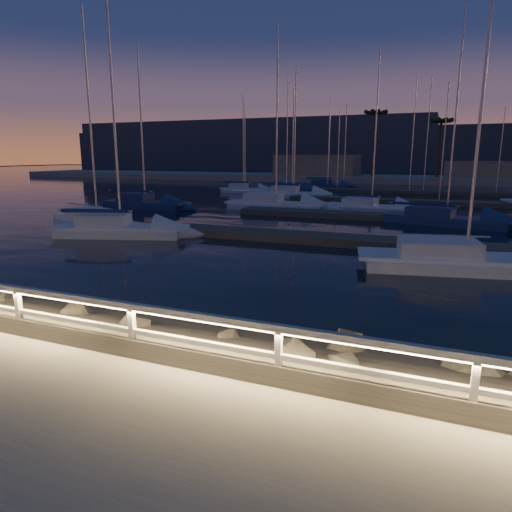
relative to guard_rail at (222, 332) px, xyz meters
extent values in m
plane|color=#A5A195|center=(0.07, 0.00, -0.77)|extent=(400.00, 400.00, 0.00)
cube|color=#A5A195|center=(0.07, -2.50, -0.87)|extent=(240.00, 5.00, 0.20)
cube|color=#5F5A51|center=(0.07, 1.50, -1.07)|extent=(240.00, 3.45, 1.29)
plane|color=black|center=(0.07, 80.00, -1.37)|extent=(320.00, 320.00, 0.00)
plane|color=black|center=(0.07, 0.00, -1.97)|extent=(400.00, 400.00, 0.00)
cube|color=silver|center=(-4.93, 0.00, -0.27)|extent=(0.11, 0.11, 1.00)
cube|color=silver|center=(-1.93, 0.00, -0.27)|extent=(0.11, 0.11, 1.00)
cube|color=silver|center=(1.07, 0.00, -0.27)|extent=(0.11, 0.11, 1.00)
cube|color=silver|center=(4.07, 0.00, -0.27)|extent=(0.11, 0.11, 1.00)
cube|color=silver|center=(0.07, 0.00, 0.23)|extent=(44.00, 0.12, 0.12)
cube|color=silver|center=(0.07, 0.00, -0.27)|extent=(44.00, 0.09, 0.09)
cube|color=#E2B165|center=(0.07, -0.02, 0.15)|extent=(44.00, 0.04, 0.03)
sphere|color=#5F5A51|center=(4.79, 1.61, -1.01)|extent=(0.86, 0.86, 0.86)
sphere|color=#5F5A51|center=(0.26, 1.88, -1.07)|extent=(0.95, 0.95, 0.95)
sphere|color=#5F5A51|center=(1.17, 1.00, -0.89)|extent=(0.85, 0.85, 0.85)
cube|color=#5F564F|center=(0.07, 16.00, -1.17)|extent=(22.00, 2.00, 0.40)
cube|color=#5F564F|center=(0.07, 26.00, -1.17)|extent=(22.00, 2.00, 0.40)
cube|color=#5F564F|center=(0.07, 38.00, -1.17)|extent=(22.00, 2.00, 0.40)
cube|color=#5F564F|center=(0.07, 50.00, -1.17)|extent=(22.00, 2.00, 0.40)
cube|color=#A5A195|center=(0.07, 74.00, -0.97)|extent=(160.00, 14.00, 1.20)
cube|color=gray|center=(-17.93, 74.00, 1.03)|extent=(14.00, 8.00, 4.00)
cube|color=gray|center=(8.07, 75.00, 0.53)|extent=(10.00, 6.00, 3.00)
cylinder|color=brown|center=(-7.93, 72.00, 4.88)|extent=(0.44, 0.44, 10.50)
cylinder|color=brown|center=(2.07, 73.00, 4.13)|extent=(0.44, 0.44, 9.00)
cube|color=#333C4E|center=(0.07, 130.00, 3.23)|extent=(220.00, 30.00, 14.00)
cube|color=#333C4E|center=(-59.93, 140.00, 5.23)|extent=(120.00, 25.00, 18.00)
cube|color=white|center=(-13.06, 13.58, -1.22)|extent=(7.20, 4.31, 0.58)
cube|color=white|center=(-13.06, 13.58, -0.86)|extent=(7.63, 4.17, 0.16)
cube|color=white|center=(-13.96, 13.29, -0.49)|extent=(3.06, 2.46, 0.69)
cylinder|color=#B8B9BE|center=(-13.06, 13.58, 5.18)|extent=(0.13, 0.13, 11.86)
cylinder|color=#B8B9BE|center=(-14.41, 13.14, 0.04)|extent=(4.08, 1.42, 0.08)
cube|color=white|center=(-16.21, 15.31, -1.22)|extent=(7.34, 4.48, 0.54)
cube|color=white|center=(-16.21, 15.31, -0.88)|extent=(7.78, 4.34, 0.15)
cube|color=white|center=(-17.12, 15.63, -0.53)|extent=(3.13, 2.53, 0.64)
cylinder|color=#B8B9BE|center=(-16.21, 15.31, 5.27)|extent=(0.12, 0.12, 12.10)
cylinder|color=#B8B9BE|center=(-17.58, 15.78, -0.04)|extent=(4.14, 1.50, 0.08)
cube|color=white|center=(4.43, 12.47, -1.22)|extent=(7.97, 4.00, 0.55)
cube|color=white|center=(4.43, 12.47, -0.87)|extent=(8.51, 3.75, 0.15)
cube|color=white|center=(3.39, 12.26, -0.53)|extent=(3.28, 2.45, 0.65)
cylinder|color=#B8B9BE|center=(4.43, 12.47, 5.84)|extent=(0.12, 0.12, 13.22)
cylinder|color=#B8B9BE|center=(2.87, 12.15, -0.03)|extent=(4.68, 1.02, 0.08)
cube|color=navy|center=(-19.93, 25.40, -1.22)|extent=(7.16, 2.57, 0.60)
cube|color=navy|center=(-19.93, 25.40, -0.84)|extent=(7.74, 2.23, 0.16)
cube|color=navy|center=(-20.92, 25.37, -0.46)|extent=(2.81, 1.85, 0.71)
cylinder|color=#B8B9BE|center=(-19.93, 25.40, 5.43)|extent=(0.13, 0.13, 12.32)
cylinder|color=#B8B9BE|center=(-21.41, 25.36, 0.09)|extent=(4.44, 0.21, 0.09)
cube|color=white|center=(-9.51, 29.14, -1.22)|extent=(8.02, 3.18, 0.61)
cube|color=white|center=(-9.51, 29.14, -0.83)|extent=(8.65, 2.84, 0.17)
cube|color=white|center=(-10.59, 29.06, -0.45)|extent=(3.19, 2.18, 0.72)
cylinder|color=#B8B9BE|center=(-9.51, 29.14, 6.09)|extent=(0.13, 0.13, 13.63)
cylinder|color=#B8B9BE|center=(-11.14, 29.02, 0.11)|extent=(4.90, 0.45, 0.09)
cube|color=white|center=(-1.90, 30.67, -1.22)|extent=(6.96, 2.93, 0.49)
cube|color=white|center=(-1.90, 30.67, -0.91)|extent=(7.48, 2.65, 0.13)
cube|color=white|center=(-2.83, 30.76, -0.60)|extent=(2.79, 1.95, 0.58)
cylinder|color=#B8B9BE|center=(-1.90, 30.67, 5.05)|extent=(0.11, 0.11, 11.74)
cylinder|color=#B8B9BE|center=(-3.30, 30.81, -0.16)|extent=(4.21, 0.50, 0.07)
cube|color=navy|center=(3.69, 25.19, -1.22)|extent=(7.72, 3.97, 0.49)
cube|color=navy|center=(3.69, 25.19, -0.91)|extent=(8.24, 3.74, 0.13)
cube|color=navy|center=(2.69, 25.41, -0.60)|extent=(3.19, 2.41, 0.58)
cylinder|color=#B8B9BE|center=(3.69, 25.19, 5.57)|extent=(0.11, 0.11, 12.78)
cylinder|color=#B8B9BE|center=(2.19, 25.52, -0.15)|extent=(4.51, 1.05, 0.07)
cube|color=white|center=(-19.12, 44.62, -1.22)|extent=(6.03, 3.35, 0.49)
cube|color=white|center=(-19.12, 44.62, -0.91)|extent=(6.42, 3.20, 0.13)
cube|color=white|center=(-19.89, 44.41, -0.61)|extent=(2.53, 1.97, 0.57)
cylinder|color=#B8B9BE|center=(-19.12, 44.62, 4.15)|extent=(0.11, 0.11, 9.95)
cylinder|color=#B8B9BE|center=(-20.27, 44.31, -0.16)|extent=(3.47, 1.01, 0.07)
cube|color=white|center=(-11.44, 40.08, -1.22)|extent=(7.39, 2.95, 0.56)
cube|color=white|center=(-11.44, 40.08, -0.87)|extent=(7.96, 2.64, 0.15)
cube|color=white|center=(-12.44, 40.00, -0.51)|extent=(2.94, 2.01, 0.67)
cylinder|color=#B8B9BE|center=(-11.44, 40.08, 5.51)|extent=(0.12, 0.12, 12.54)
cylinder|color=#B8B9BE|center=(-12.94, 39.96, 0.00)|extent=(4.51, 0.43, 0.08)
cube|color=navy|center=(-11.37, 55.00, -1.22)|extent=(6.62, 2.64, 0.55)
cube|color=navy|center=(-11.37, 55.00, -0.87)|extent=(7.13, 2.35, 0.15)
cube|color=navy|center=(-12.27, 55.07, -0.52)|extent=(2.63, 1.80, 0.65)
cylinder|color=#B8B9BE|center=(-11.37, 55.00, 4.85)|extent=(0.12, 0.12, 11.24)
cylinder|color=#B8B9BE|center=(-12.72, 55.10, -0.03)|extent=(4.04, 0.38, 0.08)
cube|color=navy|center=(-13.93, 47.13, -1.22)|extent=(7.03, 4.28, 0.52)
cube|color=navy|center=(-13.93, 47.13, -0.89)|extent=(7.45, 4.15, 0.14)
cube|color=navy|center=(-14.80, 47.44, -0.56)|extent=(3.00, 2.42, 0.61)
cylinder|color=#B8B9BE|center=(-13.93, 47.13, 4.99)|extent=(0.11, 0.11, 11.58)
cylinder|color=#B8B9BE|center=(-15.24, 47.59, -0.09)|extent=(3.97, 1.43, 0.08)
camera|label=1|loc=(3.44, -6.76, 3.04)|focal=32.00mm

